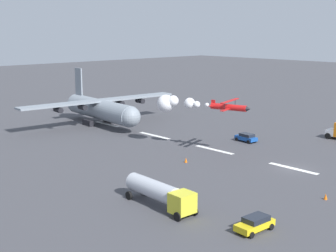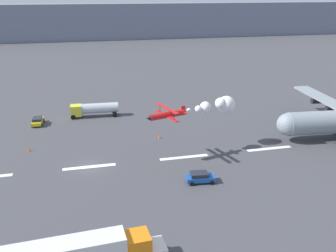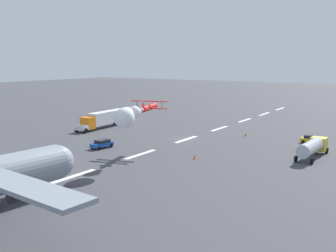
% 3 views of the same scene
% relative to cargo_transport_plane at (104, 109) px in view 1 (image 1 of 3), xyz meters
% --- Properties ---
extents(ground_plane, '(440.00, 440.00, 0.00)m').
position_rel_cargo_transport_plane_xyz_m(ground_plane, '(-44.51, -1.28, -3.49)').
color(ground_plane, '#424247').
rests_on(ground_plane, ground).
extents(runway_stripe_4, '(8.00, 0.90, 0.01)m').
position_rel_cargo_transport_plane_xyz_m(runway_stripe_4, '(-44.51, -1.28, -3.48)').
color(runway_stripe_4, white).
rests_on(runway_stripe_4, ground).
extents(runway_stripe_5, '(8.00, 0.90, 0.01)m').
position_rel_cargo_transport_plane_xyz_m(runway_stripe_5, '(-29.45, -1.28, -3.48)').
color(runway_stripe_5, white).
rests_on(runway_stripe_5, ground).
extents(runway_stripe_6, '(8.00, 0.90, 0.01)m').
position_rel_cargo_transport_plane_xyz_m(runway_stripe_6, '(-14.39, -1.28, -3.48)').
color(runway_stripe_6, white).
rests_on(runway_stripe_6, ground).
extents(runway_stripe_7, '(8.00, 0.90, 0.01)m').
position_rel_cargo_transport_plane_xyz_m(runway_stripe_7, '(0.67, -1.28, -3.48)').
color(runway_stripe_7, white).
rests_on(runway_stripe_7, ground).
extents(cargo_transport_plane, '(24.34, 35.85, 11.38)m').
position_rel_cargo_transport_plane_xyz_m(cargo_transport_plane, '(0.00, 0.00, 0.00)').
color(cargo_transport_plane, gray).
rests_on(cargo_transport_plane, ground).
extents(stunt_biplane_red, '(16.14, 8.21, 2.93)m').
position_rel_cargo_transport_plane_xyz_m(stunt_biplane_red, '(-23.19, 1.43, 3.97)').
color(stunt_biplane_red, red).
extents(fuel_tanker_truck, '(10.02, 3.17, 2.90)m').
position_rel_cargo_transport_plane_xyz_m(fuel_tanker_truck, '(-42.52, 23.06, -1.73)').
color(fuel_tanker_truck, yellow).
rests_on(fuel_tanker_truck, ground).
extents(followme_car_yellow, '(4.22, 2.38, 1.52)m').
position_rel_cargo_transport_plane_xyz_m(followme_car_yellow, '(-29.54, -9.84, -2.68)').
color(followme_car_yellow, '#194CA5').
rests_on(followme_car_yellow, ground).
extents(airport_staff_sedan, '(2.23, 4.44, 1.52)m').
position_rel_cargo_transport_plane_xyz_m(airport_staff_sedan, '(-53.78, 20.56, -2.67)').
color(airport_staff_sedan, yellow).
rests_on(airport_staff_sedan, ground).
extents(traffic_cone_near, '(0.44, 0.44, 0.75)m').
position_rel_cargo_transport_plane_xyz_m(traffic_cone_near, '(-54.17, 7.17, -3.11)').
color(traffic_cone_near, orange).
rests_on(traffic_cone_near, ground).
extents(traffic_cone_far, '(0.44, 0.44, 0.75)m').
position_rel_cargo_transport_plane_xyz_m(traffic_cone_far, '(-31.60, 7.73, -3.11)').
color(traffic_cone_far, orange).
rests_on(traffic_cone_far, ground).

